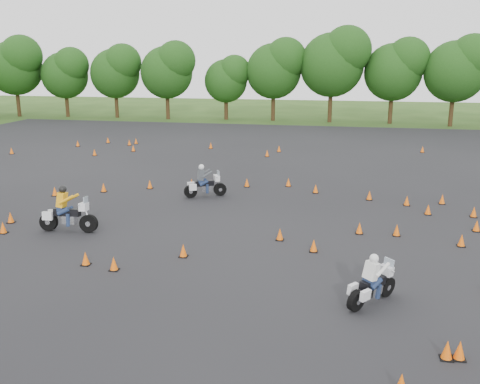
{
  "coord_description": "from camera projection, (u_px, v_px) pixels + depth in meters",
  "views": [
    {
      "loc": [
        4.31,
        -18.08,
        6.94
      ],
      "look_at": [
        0.0,
        4.0,
        1.2
      ],
      "focal_mm": 40.0,
      "sensor_mm": 36.0,
      "label": 1
    }
  ],
  "objects": [
    {
      "name": "rider_grey",
      "position": [
        205.0,
        180.0,
        26.93
      ],
      "size": [
        2.25,
        1.62,
        1.69
      ],
      "primitive_type": null,
      "rotation": [
        0.0,
        0.0,
        0.49
      ],
      "color": "#404448",
      "rests_on": "ground"
    },
    {
      "name": "ground",
      "position": [
        219.0,
        250.0,
        19.71
      ],
      "size": [
        140.0,
        140.0,
        0.0
      ],
      "primitive_type": "plane",
      "color": "#2D5119",
      "rests_on": "ground"
    },
    {
      "name": "rider_yellow",
      "position": [
        67.0,
        210.0,
        21.48
      ],
      "size": [
        2.47,
        0.9,
        1.88
      ],
      "primitive_type": null,
      "rotation": [
        0.0,
        0.0,
        0.06
      ],
      "color": "orange",
      "rests_on": "ground"
    },
    {
      "name": "treeline",
      "position": [
        300.0,
        81.0,
        51.25
      ],
      "size": [
        86.89,
        32.37,
        10.48
      ],
      "color": "#1A4112",
      "rests_on": "ground"
    },
    {
      "name": "rider_white",
      "position": [
        372.0,
        277.0,
        15.24
      ],
      "size": [
        1.78,
        2.02,
        1.6
      ],
      "primitive_type": null,
      "rotation": [
        0.0,
        0.0,
        0.9
      ],
      "color": "white",
      "rests_on": "ground"
    },
    {
      "name": "asphalt_pad",
      "position": [
        248.0,
        206.0,
        25.41
      ],
      "size": [
        62.0,
        62.0,
        0.0
      ],
      "primitive_type": "plane",
      "color": "black",
      "rests_on": "ground"
    },
    {
      "name": "traffic_cones",
      "position": [
        250.0,
        203.0,
        25.1
      ],
      "size": [
        36.2,
        32.94,
        0.45
      ],
      "color": "#FA620A",
      "rests_on": "asphalt_pad"
    }
  ]
}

